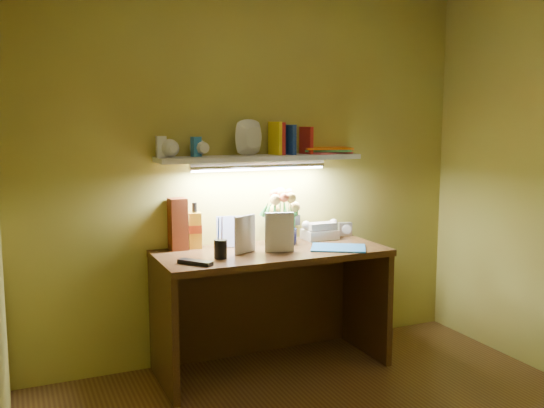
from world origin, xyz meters
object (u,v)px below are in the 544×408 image
Objects in this scene: desk at (272,310)px; whisky_bottle at (195,225)px; telephone at (320,230)px; desk_clock at (345,229)px; flower_bouquet at (282,217)px.

desk is 0.70m from whisky_bottle.
telephone is 0.22m from desk_clock.
whisky_bottle reaches higher than telephone.
flower_bouquet is 0.53m from desk_clock.
flower_bouquet reaches higher than whisky_bottle.
whisky_bottle is at bearing 170.98° from flower_bouquet.
desk is 0.64m from telephone.
whisky_bottle is (-0.55, 0.09, -0.03)m from flower_bouquet.
desk is 0.58m from flower_bouquet.
flower_bouquet reaches higher than telephone.
desk is at bearing -145.18° from desk_clock.
desk is 4.15× the size of flower_bouquet.
flower_bouquet is at bearing 48.25° from desk.
desk_clock reaches higher than desk.
whisky_bottle is at bearing -165.30° from desk_clock.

